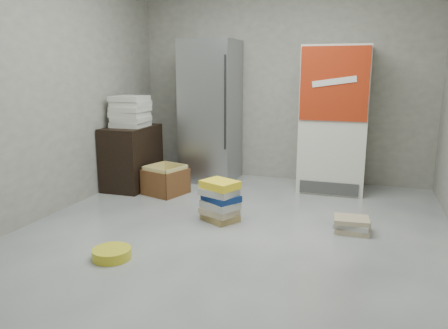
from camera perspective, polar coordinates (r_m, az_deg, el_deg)
The scene contains 10 objects.
ground at distance 3.98m, azimuth 0.08°, elevation -10.09°, with size 5.00×5.00×0.00m, color #B6B5B1.
room_shell at distance 3.69m, azimuth 0.08°, elevation 16.70°, with size 4.04×5.04×2.82m.
steel_fridge at distance 6.01m, azimuth -1.72°, elevation 6.93°, with size 0.70×0.72×1.90m.
coke_cooler at distance 5.66m, azimuth 14.23°, elevation 5.76°, with size 0.80×0.73×1.80m.
wood_shelf at distance 5.79m, azimuth -11.94°, elevation 0.94°, with size 0.50×0.80×0.80m, color black.
supply_box_stack at distance 5.69m, azimuth -12.14°, elevation 6.81°, with size 0.43×0.43×0.39m.
phonebook_stack_main at distance 4.43m, azimuth -0.53°, elevation -4.78°, with size 0.45×0.43×0.42m.
phonebook_stack_side at distance 4.35m, azimuth 16.41°, elevation -7.57°, with size 0.35×0.29×0.15m.
cardboard_box at distance 5.46m, azimuth -7.65°, elevation -2.30°, with size 0.55×0.55×0.36m.
bucket_lid at distance 3.76m, azimuth -14.44°, elevation -11.20°, with size 0.32×0.32×0.08m, color yellow.
Camera 1 is at (1.15, -3.49, 1.52)m, focal length 35.00 mm.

